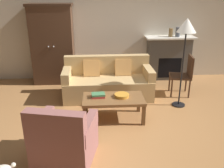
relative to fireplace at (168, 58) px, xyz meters
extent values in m
plane|color=#B27A47|center=(-1.55, -2.30, -0.57)|extent=(9.60, 9.60, 0.00)
cube|color=silver|center=(-1.55, 0.25, 0.83)|extent=(7.20, 0.10, 2.80)
cube|color=#4C4947|center=(0.00, 0.00, -0.03)|extent=(1.10, 0.36, 1.08)
cube|color=black|center=(0.00, -0.18, -0.23)|extent=(0.60, 0.01, 0.52)
cube|color=white|center=(0.00, -0.02, 0.53)|extent=(1.26, 0.48, 0.04)
cube|color=#472D1E|center=(-2.95, -0.08, 0.37)|extent=(1.00, 0.52, 1.88)
cube|color=#3C271A|center=(-2.95, -0.08, 1.34)|extent=(1.06, 0.55, 0.06)
sphere|color=#ADAFB5|center=(-3.01, -0.35, 0.41)|extent=(0.04, 0.04, 0.04)
sphere|color=#ADAFB5|center=(-2.89, -0.35, 0.41)|extent=(0.04, 0.04, 0.04)
cube|color=tan|center=(-1.64, -1.14, -0.35)|extent=(1.91, 0.87, 0.44)
cube|color=tan|center=(-1.65, -0.80, 0.08)|extent=(1.90, 0.21, 0.42)
cube|color=tan|center=(-2.52, -1.15, -0.02)|extent=(0.17, 0.80, 0.22)
cube|color=tan|center=(-0.76, -1.12, -0.02)|extent=(0.17, 0.80, 0.22)
cube|color=tan|center=(-1.99, -0.94, 0.04)|extent=(0.36, 0.19, 0.37)
cube|color=tan|center=(-1.29, -0.93, 0.04)|extent=(0.36, 0.19, 0.37)
cube|color=brown|center=(-1.59, -2.13, -0.17)|extent=(1.10, 0.60, 0.05)
cube|color=brown|center=(-2.10, -2.39, -0.38)|extent=(0.06, 0.06, 0.37)
cube|color=brown|center=(-1.08, -2.39, -0.38)|extent=(0.06, 0.06, 0.37)
cube|color=brown|center=(-2.10, -1.87, -0.38)|extent=(0.06, 0.06, 0.37)
cube|color=brown|center=(-1.08, -1.87, -0.38)|extent=(0.06, 0.06, 0.37)
cylinder|color=orange|center=(-1.43, -2.10, -0.12)|extent=(0.27, 0.27, 0.05)
cube|color=#B73833|center=(-1.86, -2.09, -0.13)|extent=(0.25, 0.18, 0.04)
cube|color=#427A4C|center=(-1.86, -2.09, -0.10)|extent=(0.25, 0.19, 0.04)
cylinder|color=olive|center=(0.00, -0.02, 0.66)|extent=(0.10, 0.10, 0.21)
cylinder|color=#565B66|center=(0.18, -0.02, 0.67)|extent=(0.12, 0.12, 0.24)
cube|color=#935B56|center=(-2.33, -3.22, -0.36)|extent=(0.91, 0.91, 0.42)
cube|color=#935B56|center=(-2.39, -3.52, 0.08)|extent=(0.78, 0.32, 0.46)
cube|color=#935B56|center=(-2.00, -3.29, -0.05)|extent=(0.27, 0.71, 0.20)
cube|color=#935B56|center=(-2.65, -3.15, -0.05)|extent=(0.27, 0.71, 0.20)
cube|color=#472D1E|center=(-0.03, -1.09, -0.14)|extent=(0.50, 0.50, 0.04)
cylinder|color=#472D1E|center=(-0.19, -0.87, -0.36)|extent=(0.04, 0.04, 0.41)
cylinder|color=#472D1E|center=(-0.25, -1.24, -0.36)|extent=(0.04, 0.04, 0.41)
cylinder|color=#472D1E|center=(0.19, -0.93, -0.36)|extent=(0.04, 0.04, 0.41)
cylinder|color=#472D1E|center=(0.13, -1.30, -0.36)|extent=(0.04, 0.04, 0.41)
cube|color=#472D1E|center=(0.17, -1.12, 0.11)|extent=(0.11, 0.44, 0.45)
cylinder|color=black|center=(-0.21, -1.66, -0.56)|extent=(0.26, 0.26, 0.02)
cylinder|color=black|center=(-0.21, -1.66, 0.19)|extent=(0.03, 0.03, 1.52)
cone|color=white|center=(-0.21, -1.66, 1.06)|extent=(0.36, 0.36, 0.26)
sphere|color=beige|center=(-2.90, -3.68, -0.30)|extent=(0.06, 0.06, 0.06)
camera|label=1|loc=(-1.86, -6.15, 1.66)|focal=39.40mm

